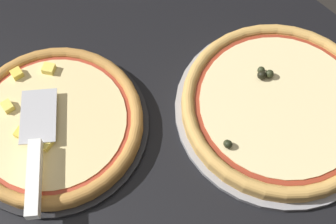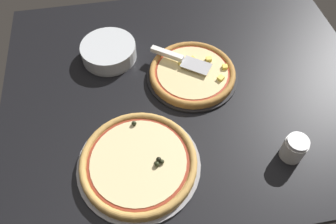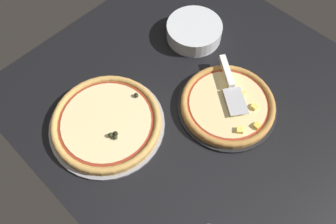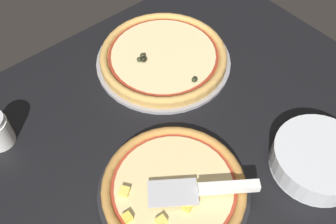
# 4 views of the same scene
# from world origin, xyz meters

# --- Properties ---
(ground_plane) EXTENTS (1.38, 1.14, 0.04)m
(ground_plane) POSITION_xyz_m (0.00, 0.00, -0.02)
(ground_plane) COLOR black
(pizza_pan_front) EXTENTS (0.35, 0.35, 0.01)m
(pizza_pan_front) POSITION_xyz_m (-0.02, -0.04, 0.01)
(pizza_pan_front) COLOR black
(pizza_pan_front) RESTS_ON ground_plane
(pizza_front) EXTENTS (0.33, 0.33, 0.03)m
(pizza_front) POSITION_xyz_m (-0.02, -0.04, 0.02)
(pizza_front) COLOR #B77F3D
(pizza_front) RESTS_ON pizza_pan_front
(pizza_pan_back) EXTENTS (0.39, 0.39, 0.01)m
(pizza_pan_back) POSITION_xyz_m (0.23, 0.30, 0.01)
(pizza_pan_back) COLOR #939399
(pizza_pan_back) RESTS_ON ground_plane
(pizza_back) EXTENTS (0.37, 0.37, 0.04)m
(pizza_back) POSITION_xyz_m (0.23, 0.30, 0.03)
(pizza_back) COLOR tan
(pizza_back) RESTS_ON pizza_pan_back
(serving_spatula) EXTENTS (0.22, 0.18, 0.02)m
(serving_spatula) POSITION_xyz_m (0.04, -0.11, 0.05)
(serving_spatula) COLOR #B7B7BC
(serving_spatula) RESTS_ON pizza_front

